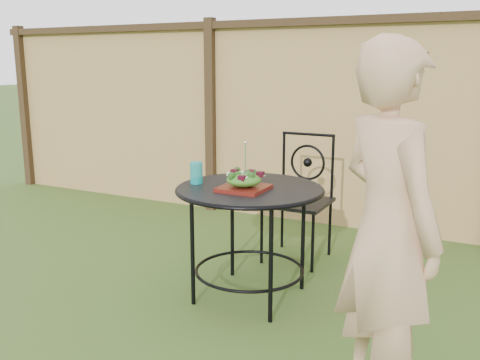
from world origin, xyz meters
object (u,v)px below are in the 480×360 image
at_px(diner, 388,231).
at_px(salad_plate, 244,188).
at_px(patio_chair, 300,194).
at_px(patio_table, 250,209).

relative_size(diner, salad_plate, 5.87).
xyz_separation_m(patio_chair, salad_plate, (-0.02, -0.91, 0.23)).
bearing_deg(patio_table, patio_chair, 88.28).
xyz_separation_m(patio_table, diner, (0.99, -0.73, 0.21)).
height_order(patio_table, patio_chair, patio_chair).
distance_m(patio_table, diner, 1.24).
distance_m(patio_table, patio_chair, 0.83).
height_order(patio_table, diner, diner).
bearing_deg(patio_chair, patio_table, -91.72).
relative_size(patio_table, salad_plate, 3.42).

